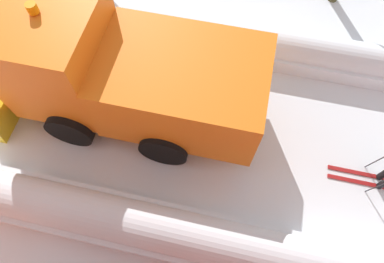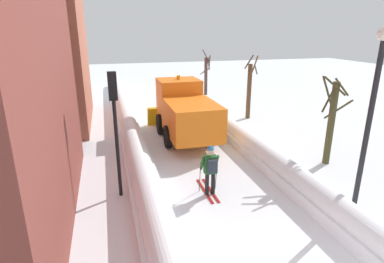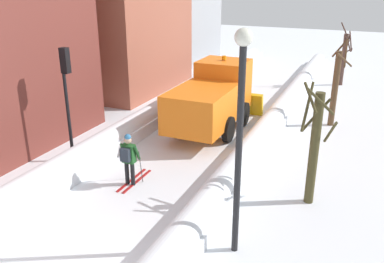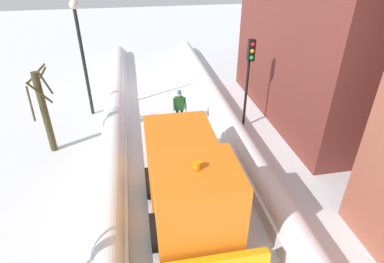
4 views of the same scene
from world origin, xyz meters
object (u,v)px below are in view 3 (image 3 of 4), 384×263
Objects in this scene: skier at (129,157)px; bare_tree_near at (314,145)px; traffic_light_pole at (67,83)px; bare_tree_mid at (336,87)px; street_lamp at (240,121)px; bare_tree_far at (344,58)px; plow_truck at (213,98)px.

bare_tree_near is (5.65, 1.25, 0.90)m from skier.
skier is at bearing -167.57° from bare_tree_near.
bare_tree_mid is at bearing 42.83° from traffic_light_pole.
street_lamp is at bearing -21.25° from traffic_light_pole.
bare_tree_near is (8.64, 0.36, -1.07)m from traffic_light_pole.
bare_tree_mid is at bearing 83.51° from street_lamp.
street_lamp is at bearing -96.49° from bare_tree_mid.
bare_tree_far is at bearing 87.11° from street_lamp.
plow_truck is 1.08× the size of street_lamp.
street_lamp reaches higher than plow_truck.
street_lamp is at bearing -24.41° from skier.
traffic_light_pole is 7.84m from street_lamp.
bare_tree_near is at bearing -89.01° from bare_tree_mid.
bare_tree_far is (-0.27, 8.05, -0.10)m from bare_tree_mid.
street_lamp is (3.67, -7.98, 2.02)m from plow_truck.
traffic_light_pole reaches higher than bare_tree_mid.
traffic_light_pole is at bearing -125.19° from plow_truck.
street_lamp is at bearing -92.89° from bare_tree_far.
skier is 5.34m from street_lamp.
bare_tree_near is at bearing 2.39° from traffic_light_pole.
skier is 3.69m from traffic_light_pole.
bare_tree_near is 7.53m from bare_tree_mid.
bare_tree_mid reaches higher than plow_truck.
traffic_light_pole is 8.72m from bare_tree_near.
plow_truck is at bearing -150.64° from bare_tree_mid.
plow_truck is at bearing 136.39° from bare_tree_near.
traffic_light_pole is 1.13× the size of bare_tree_near.
street_lamp is 10.92m from bare_tree_mid.
skier is 0.48× the size of bare_tree_near.
bare_tree_mid is at bearing 29.36° from plow_truck.
bare_tree_mid is (8.51, 7.89, -1.12)m from traffic_light_pole.
bare_tree_far is (0.95, 18.78, -1.74)m from street_lamp.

